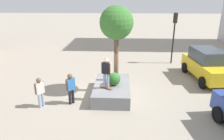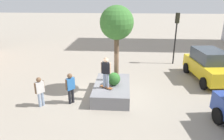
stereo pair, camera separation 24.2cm
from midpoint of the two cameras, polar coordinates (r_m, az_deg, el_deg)
name	(u,v)px [view 1 (the left image)]	position (r m, az deg, el deg)	size (l,w,h in m)	color
ground_plane	(110,94)	(12.88, -1.19, -6.72)	(120.00, 120.00, 0.00)	#9E9384
planter_ledge	(112,90)	(12.61, -0.55, -5.44)	(3.59, 2.10, 0.74)	gray
plaza_tree	(116,24)	(12.11, 0.65, 12.58)	(1.95, 1.95, 4.52)	brown
boxwood_shrub	(114,79)	(12.21, -0.05, -2.46)	(0.76, 0.76, 0.76)	#2D6628
skateboard	(106,87)	(11.91, -2.15, -4.78)	(0.60, 0.79, 0.07)	brown
skateboarder	(106,70)	(11.52, -2.22, -0.12)	(0.32, 0.58, 1.76)	#8C9EB7
taxi_cab	(207,64)	(16.24, 24.32, 1.39)	(4.86, 2.60, 2.17)	gold
traffic_light_median	(174,30)	(18.71, 16.41, 10.61)	(0.35, 0.37, 4.39)	black
passerby_with_bag	(71,87)	(11.67, -11.87, -4.51)	(0.50, 0.47, 1.79)	black
bystander_watching	(40,90)	(11.80, -19.75, -5.31)	(0.47, 0.44, 1.70)	#8C9EB7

